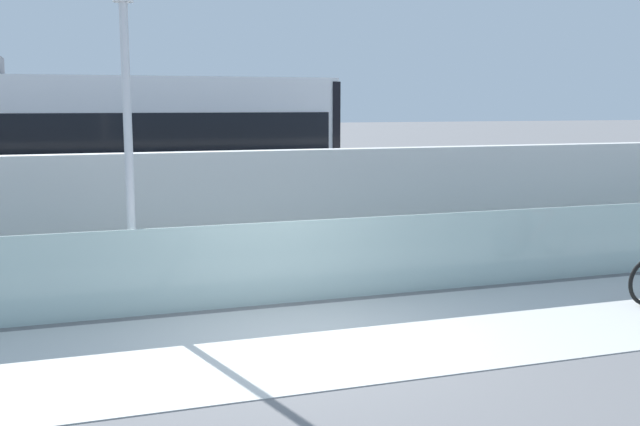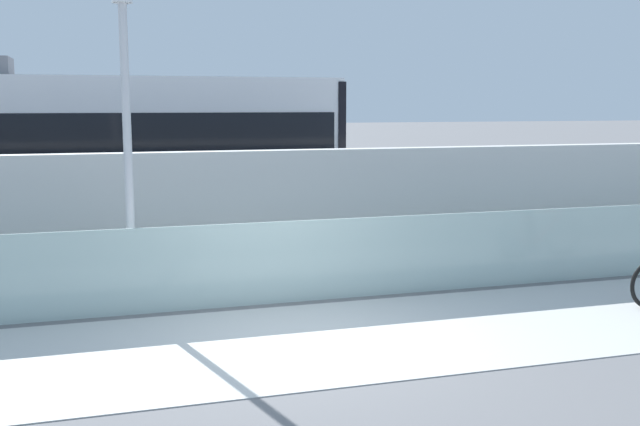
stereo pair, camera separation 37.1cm
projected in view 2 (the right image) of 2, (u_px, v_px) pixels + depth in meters
The scene contains 8 objects.
ground_plane at pixel (302, 342), 9.24m from camera, with size 200.00×200.00×0.00m, color slate.
bike_path_deck at pixel (302, 341), 9.24m from camera, with size 32.00×3.20×0.01m, color beige.
glass_parapet at pixel (269, 263), 10.91m from camera, with size 32.00×0.05×1.23m, color #ADC6C1.
concrete_barrier_wall at pixel (245, 214), 12.54m from camera, with size 32.00×0.36×2.16m, color silver.
tram_rail_near at pixel (222, 249), 15.05m from camera, with size 32.00×0.08×0.01m, color #595654.
tram_rail_far at pixel (212, 237), 16.41m from camera, with size 32.00×0.08×0.01m, color #595654.
tram at pixel (59, 157), 14.58m from camera, with size 11.06×2.54×3.81m.
lamp_post_antenna at pixel (125, 78), 10.25m from camera, with size 0.28×0.28×5.20m.
Camera 2 is at (-2.35, -8.60, 2.94)m, focal length 41.63 mm.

